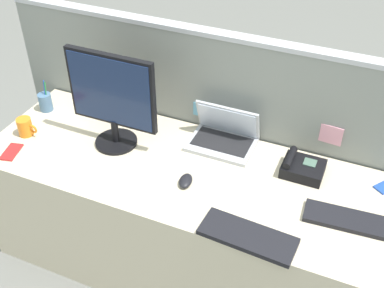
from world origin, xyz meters
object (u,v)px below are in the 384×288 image
(keyboard_spare, at_px, (248,236))
(pen_cup, at_px, (45,102))
(desk_phone, at_px, (302,168))
(cell_phone_red_case, at_px, (11,152))
(desktop_monitor, at_px, (112,97))
(coffee_mug, at_px, (25,127))
(computer_mouse_right_hand, at_px, (186,181))
(keyboard_main, at_px, (347,220))
(laptop, at_px, (224,135))

(keyboard_spare, bearing_deg, pen_cup, 164.59)
(desk_phone, xyz_separation_m, pen_cup, (-1.45, -0.03, 0.02))
(pen_cup, xyz_separation_m, cell_phone_red_case, (0.08, -0.39, -0.05))
(desktop_monitor, relative_size, coffee_mug, 4.39)
(keyboard_spare, height_order, pen_cup, pen_cup)
(computer_mouse_right_hand, relative_size, pen_cup, 0.54)
(keyboard_spare, bearing_deg, computer_mouse_right_hand, 154.53)
(cell_phone_red_case, bearing_deg, keyboard_spare, -15.91)
(keyboard_main, height_order, coffee_mug, coffee_mug)
(desktop_monitor, bearing_deg, cell_phone_red_case, -147.00)
(desk_phone, bearing_deg, keyboard_spare, -102.34)
(laptop, height_order, pen_cup, laptop)
(keyboard_main, height_order, pen_cup, pen_cup)
(desktop_monitor, height_order, coffee_mug, desktop_monitor)
(pen_cup, relative_size, cell_phone_red_case, 1.40)
(keyboard_main, relative_size, pen_cup, 1.95)
(keyboard_spare, bearing_deg, coffee_mug, 173.68)
(keyboard_spare, relative_size, pen_cup, 2.14)
(computer_mouse_right_hand, xyz_separation_m, pen_cup, (-0.97, 0.25, 0.04))
(keyboard_main, bearing_deg, cell_phone_red_case, -177.35)
(desktop_monitor, xyz_separation_m, keyboard_spare, (0.82, -0.35, -0.26))
(keyboard_main, distance_m, pen_cup, 1.71)
(keyboard_spare, height_order, coffee_mug, coffee_mug)
(keyboard_main, relative_size, keyboard_spare, 0.91)
(desktop_monitor, xyz_separation_m, desk_phone, (0.93, 0.14, -0.24))
(desktop_monitor, relative_size, keyboard_spare, 1.26)
(laptop, bearing_deg, keyboard_spare, -60.69)
(desk_phone, relative_size, coffee_mug, 1.69)
(computer_mouse_right_hand, distance_m, pen_cup, 1.00)
(desk_phone, xyz_separation_m, coffee_mug, (-1.40, -0.27, 0.02))
(coffee_mug, bearing_deg, keyboard_spare, -9.62)
(keyboard_main, distance_m, keyboard_spare, 0.44)
(cell_phone_red_case, distance_m, coffee_mug, 0.16)
(desktop_monitor, distance_m, pen_cup, 0.57)
(laptop, xyz_separation_m, pen_cup, (-1.02, -0.11, 0.00))
(laptop, relative_size, cell_phone_red_case, 2.49)
(desktop_monitor, bearing_deg, coffee_mug, -164.38)
(laptop, relative_size, computer_mouse_right_hand, 3.30)
(desktop_monitor, xyz_separation_m, computer_mouse_right_hand, (0.45, -0.15, -0.26))
(keyboard_main, xyz_separation_m, keyboard_spare, (-0.36, -0.26, 0.00))
(pen_cup, height_order, cell_phone_red_case, pen_cup)
(keyboard_spare, xyz_separation_m, pen_cup, (-1.34, 0.45, 0.04))
(desk_phone, xyz_separation_m, computer_mouse_right_hand, (-0.47, -0.28, -0.02))
(cell_phone_red_case, bearing_deg, computer_mouse_right_hand, -4.21)
(laptop, xyz_separation_m, desk_phone, (0.42, -0.08, -0.02))
(computer_mouse_right_hand, bearing_deg, cell_phone_red_case, 179.20)
(computer_mouse_right_hand, distance_m, coffee_mug, 0.92)
(desk_phone, xyz_separation_m, keyboard_spare, (-0.11, -0.49, -0.02))
(pen_cup, bearing_deg, desk_phone, 1.33)
(desk_phone, height_order, keyboard_spare, desk_phone)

